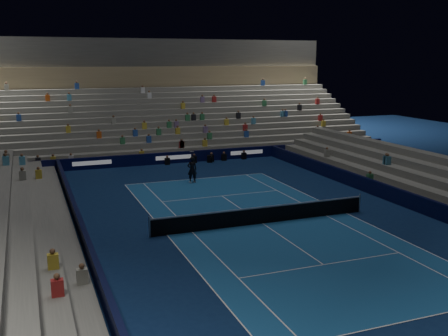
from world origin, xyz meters
The scene contains 11 objects.
ground centered at (0.00, 0.00, 0.00)m, with size 90.00×90.00×0.00m, color #0B1F47.
court_surface centered at (0.00, 0.00, 0.01)m, with size 10.97×23.77×0.01m, color #194F8B.
sponsor_barrier_far centered at (0.00, 18.50, 0.50)m, with size 44.00×0.25×1.00m, color #080A33.
sponsor_barrier_east centered at (9.70, 0.00, 0.50)m, with size 0.25×37.00×1.00m, color black.
sponsor_barrier_west centered at (-9.70, 0.00, 0.50)m, with size 0.25×37.00×1.00m, color black.
grandstand_main centered at (0.00, 27.90, 3.38)m, with size 44.00×15.20×11.20m.
grandstand_east centered at (13.17, 0.00, 0.92)m, with size 5.00×37.00×2.50m.
grandstand_west centered at (-13.17, 0.00, 0.92)m, with size 5.00×37.00×2.50m.
tennis_net centered at (0.00, 0.00, 0.50)m, with size 12.90×0.10×1.10m.
tennis_player centered at (-0.66, 10.85, 0.98)m, with size 0.72×0.47×1.97m, color black.
broadcast_camera centered at (3.18, 17.76, 0.31)m, with size 0.64×0.99×0.61m.
Camera 1 is at (-11.99, -25.22, 8.98)m, focal length 41.87 mm.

